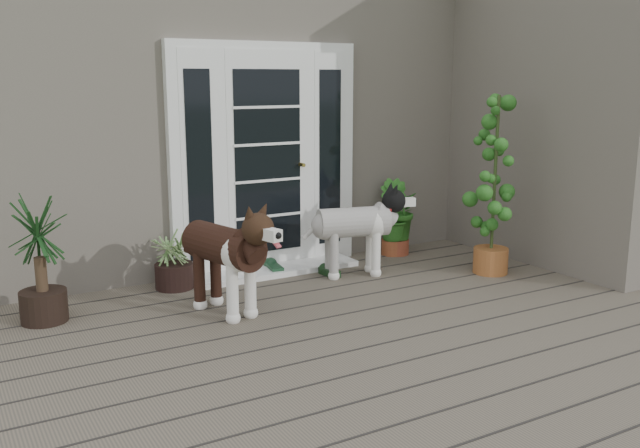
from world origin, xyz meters
TOP-DOWN VIEW (x-y plane):
  - deck at (0.00, 0.40)m, footprint 6.20×4.60m
  - house_main at (0.00, 4.65)m, footprint 7.40×4.00m
  - house_wing at (2.90, 1.50)m, footprint 1.60×2.40m
  - door_unit at (-0.20, 2.60)m, footprint 1.90×0.14m
  - door_step at (-0.20, 2.40)m, footprint 1.60×0.40m
  - brindle_dog at (-1.08, 1.56)m, footprint 0.64×1.03m
  - white_dog at (0.37, 1.95)m, footprint 0.96×0.59m
  - spider_plant at (-1.21, 2.40)m, footprint 0.68×0.68m
  - yucca at (-2.34, 2.07)m, footprint 0.88×0.88m
  - herb_a at (1.16, 2.40)m, footprint 0.60×0.60m
  - herb_b at (1.20, 2.40)m, footprint 0.54×0.54m
  - herb_c at (2.27, 2.20)m, footprint 0.47×0.47m
  - sapling at (1.55, 1.36)m, footprint 0.66×0.66m
  - clog_left at (-0.23, 2.40)m, footprint 0.21×0.36m
  - clog_right at (0.18, 2.05)m, footprint 0.15×0.28m

SIDE VIEW (x-z plane):
  - deck at x=0.00m, z-range 0.00..0.12m
  - door_step at x=-0.20m, z-range 0.12..0.17m
  - clog_right at x=0.18m, z-range 0.12..0.20m
  - clog_left at x=-0.23m, z-range 0.12..0.22m
  - herb_c at x=2.27m, z-range 0.12..0.63m
  - herb_a at x=1.16m, z-range 0.12..0.69m
  - herb_b at x=1.20m, z-range 0.12..0.69m
  - spider_plant at x=-1.21m, z-range 0.12..0.72m
  - white_dog at x=0.37m, z-range 0.12..0.86m
  - brindle_dog at x=-1.08m, z-range 0.12..0.92m
  - yucca at x=-2.34m, z-range 0.12..1.08m
  - sapling at x=1.55m, z-range 0.12..1.85m
  - door_unit at x=-0.20m, z-range 0.12..2.27m
  - house_main at x=0.00m, z-range 0.00..3.10m
  - house_wing at x=2.90m, z-range 0.00..3.10m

